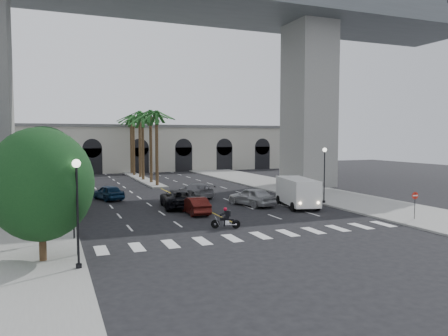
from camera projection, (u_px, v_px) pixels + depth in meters
The scene contains 30 objects.
ground at pixel (251, 231), 29.65m from camera, with size 140.00×140.00×0.00m, color black.
sidewalk_left at pixel (22, 209), 38.02m from camera, with size 8.00×100.00×0.15m, color gray.
sidewalk_right at pixel (315, 193), 49.07m from camera, with size 8.00×100.00×0.15m, color gray.
median at pixel (142, 179), 64.86m from camera, with size 2.00×24.00×0.20m, color gray.
pier_building at pixel (124, 148), 80.31m from camera, with size 71.00×10.50×8.50m.
bridge at pixel (197, 31), 49.95m from camera, with size 75.00×13.00×26.00m.
palm_a at pixel (156, 115), 54.94m from camera, with size 3.20×3.20×10.30m.
palm_b at pixel (150, 114), 58.66m from camera, with size 3.20×3.20×10.60m.
palm_c at pixel (142, 119), 62.29m from camera, with size 3.20×3.20×10.10m.
palm_d at pixel (140, 115), 66.07m from camera, with size 3.20×3.20×10.90m.
palm_e at pixel (133, 119), 69.72m from camera, with size 3.20×3.20×10.40m.
palm_f at pixel (131, 118), 73.52m from camera, with size 3.20×3.20×10.70m.
street_tree_near at pixel (41, 184), 21.78m from camera, with size 5.20×5.20×6.89m.
street_tree_mid at pixel (44, 165), 33.82m from camera, with size 5.44×5.44×7.21m.
street_tree_far at pixel (46, 161), 44.96m from camera, with size 5.04×5.04×6.68m.
lamp_post_left_near at pixel (77, 204), 20.58m from camera, with size 0.40×0.40×5.35m.
lamp_post_left_far at pixel (64, 171), 40.04m from camera, with size 0.40×0.40×5.35m.
lamp_post_right at pixel (324, 170), 41.03m from camera, with size 0.40×0.40×5.35m.
traffic_signal_near at pixel (77, 211), 22.98m from camera, with size 0.25×0.18×3.65m.
traffic_signal_far at pixel (73, 200), 26.69m from camera, with size 0.25×0.18×3.65m.
motorcycle_rider at pixel (226, 219), 30.41m from camera, with size 1.93×0.92×1.49m.
car_a at pixel (252, 197), 40.34m from camera, with size 2.02×5.03×1.71m, color #A3A4A8.
car_b at pixel (195, 205), 36.11m from camera, with size 1.50×4.31×1.42m, color #42100D.
car_c at pixel (178, 199), 39.30m from camera, with size 2.72×5.89×1.64m, color black.
car_d at pixel (196, 190), 45.65m from camera, with size 2.13×5.23×1.52m, color slate.
car_e at pixel (108, 192), 43.97m from camera, with size 1.81×4.51×1.54m, color #0F2947.
cargo_van at pixel (297, 191), 39.46m from camera, with size 3.53×6.46×2.61m.
pedestrian_a at pixel (27, 214), 29.84m from camera, with size 0.68×0.45×1.87m, color black.
pedestrian_b at pixel (67, 208), 32.67m from camera, with size 0.90×0.70×1.86m, color black.
do_not_enter_sign at pixel (415, 200), 32.95m from camera, with size 0.54×0.10×2.22m.
Camera 1 is at (-12.49, -26.52, 6.42)m, focal length 35.00 mm.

